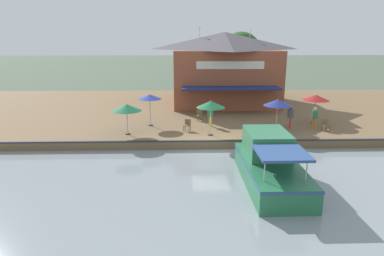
{
  "coord_description": "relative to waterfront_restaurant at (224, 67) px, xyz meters",
  "views": [
    {
      "loc": [
        21.59,
        -1.86,
        7.47
      ],
      "look_at": [
        -1.0,
        -1.25,
        1.3
      ],
      "focal_mm": 32.0,
      "sensor_mm": 36.0,
      "label": 1
    }
  ],
  "objects": [
    {
      "name": "cafe_chair_beside_entrance",
      "position": [
        11.47,
        6.22,
        -3.16
      ],
      "size": [
        0.49,
        0.49,
        0.85
      ],
      "color": "brown",
      "rests_on": "quay_deck"
    },
    {
      "name": "patio_umbrella_far_corner",
      "position": [
        11.15,
        2.65,
        -1.56
      ],
      "size": [
        2.04,
        2.04,
        2.35
      ],
      "color": "#B7B7B7",
      "rests_on": "quay_deck"
    },
    {
      "name": "cafe_chair_mid_patio",
      "position": [
        11.17,
        -3.97,
        -3.16
      ],
      "size": [
        0.55,
        0.55,
        0.85
      ],
      "color": "brown",
      "rests_on": "quay_deck"
    },
    {
      "name": "motorboat_far_downstream",
      "position": [
        18.63,
        0.19,
        -3.27
      ],
      "size": [
        7.91,
        2.76,
        2.46
      ],
      "color": "#287047",
      "rests_on": "river_water"
    },
    {
      "name": "patio_umbrella_by_entrance",
      "position": [
        12.36,
        -2.36,
        -1.42
      ],
      "size": [
        1.98,
        1.98,
        2.49
      ],
      "color": "#B7B7B7",
      "rests_on": "quay_deck"
    },
    {
      "name": "patio_umbrella_near_quay_edge",
      "position": [
        9.2,
        6.22,
        -1.55
      ],
      "size": [
        2.1,
        2.1,
        2.35
      ],
      "color": "#B7B7B7",
      "rests_on": "quay_deck"
    },
    {
      "name": "ground_plane",
      "position": [
        13.98,
        -2.42,
        -4.24
      ],
      "size": [
        220.0,
        220.0,
        0.0
      ],
      "primitive_type": "plane",
      "color": "#4C5B47"
    },
    {
      "name": "person_mid_patio",
      "position": [
        10.66,
        5.7,
        -2.64
      ],
      "size": [
        0.45,
        0.45,
        1.61
      ],
      "color": "orange",
      "rests_on": "quay_deck"
    },
    {
      "name": "waterfront_restaurant",
      "position": [
        0.0,
        0.0,
        0.0
      ],
      "size": [
        11.27,
        10.71,
        7.63
      ],
      "color": "brown",
      "rests_on": "quay_deck"
    },
    {
      "name": "quay_edge_fender",
      "position": [
        13.88,
        -2.42,
        -3.59
      ],
      "size": [
        0.2,
        50.4,
        0.1
      ],
      "primitive_type": "cube",
      "color": "#2D2D33",
      "rests_on": "quay_deck"
    },
    {
      "name": "tree_behind_restaurant",
      "position": [
        -4.03,
        1.64,
        0.32
      ],
      "size": [
        4.35,
        4.14,
        6.14
      ],
      "color": "brown",
      "rests_on": "quay_deck"
    },
    {
      "name": "person_near_entrance",
      "position": [
        10.59,
        3.86,
        -2.56
      ],
      "size": [
        0.48,
        0.48,
        1.71
      ],
      "color": "#B23338",
      "rests_on": "quay_deck"
    },
    {
      "name": "patio_umbrella_back_row",
      "position": [
        9.59,
        -6.83,
        -1.36
      ],
      "size": [
        1.82,
        1.82,
        2.51
      ],
      "color": "#B7B7B7",
      "rests_on": "quay_deck"
    },
    {
      "name": "patio_umbrella_mid_patio_left",
      "position": [
        11.97,
        -8.23,
        -1.69
      ],
      "size": [
        2.08,
        2.08,
        2.23
      ],
      "color": "#B7B7B7",
      "rests_on": "quay_deck"
    },
    {
      "name": "cafe_chair_far_corner_seat",
      "position": [
        7.97,
        -2.91,
        -3.16
      ],
      "size": [
        0.45,
        0.45,
        0.85
      ],
      "color": "brown",
      "rests_on": "quay_deck"
    },
    {
      "name": "quay_deck",
      "position": [
        2.98,
        -2.42,
        -3.94
      ],
      "size": [
        22.0,
        56.0,
        0.6
      ],
      "primitive_type": "cube",
      "color": "brown",
      "rests_on": "ground"
    },
    {
      "name": "tree_upstream_bank",
      "position": [
        -3.97,
        2.19,
        1.17
      ],
      "size": [
        4.83,
        4.6,
        7.25
      ],
      "color": "brown",
      "rests_on": "quay_deck"
    },
    {
      "name": "person_at_quay_edge",
      "position": [
        9.89,
        -2.16,
        -2.62
      ],
      "size": [
        0.46,
        0.46,
        1.63
      ],
      "color": "gold",
      "rests_on": "quay_deck"
    }
  ]
}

